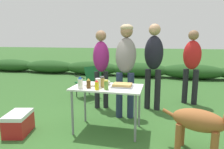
% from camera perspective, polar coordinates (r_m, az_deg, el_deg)
% --- Properties ---
extents(ground_plane, '(60.00, 60.00, 0.00)m').
position_cam_1_polar(ground_plane, '(3.43, -1.32, -15.60)').
color(ground_plane, '#336028').
extents(shrub_hedge, '(14.40, 0.90, 0.55)m').
position_cam_1_polar(shrub_hedge, '(8.09, 7.75, 1.38)').
color(shrub_hedge, '#234C1E').
rests_on(shrub_hedge, ground).
extents(folding_table, '(1.10, 0.64, 0.74)m').
position_cam_1_polar(folding_table, '(3.20, -1.37, -4.82)').
color(folding_table, silver).
rests_on(folding_table, ground).
extents(food_tray, '(0.33, 0.24, 0.06)m').
position_cam_1_polar(food_tray, '(3.15, 2.97, -3.13)').
color(food_tray, '#9E9EA3').
rests_on(food_tray, folding_table).
extents(plate_stack, '(0.23, 0.23, 0.03)m').
position_cam_1_polar(plate_stack, '(3.27, -6.14, -2.86)').
color(plate_stack, white).
rests_on(plate_stack, folding_table).
extents(mixing_bowl, '(0.21, 0.21, 0.09)m').
position_cam_1_polar(mixing_bowl, '(3.31, -2.27, -2.17)').
color(mixing_bowl, '#ADBC99').
rests_on(mixing_bowl, folding_table).
extents(paper_cup_stack, '(0.08, 0.08, 0.15)m').
position_cam_1_polar(paper_cup_stack, '(3.08, -4.02, -2.51)').
color(paper_cup_stack, white).
rests_on(paper_cup_stack, folding_table).
extents(relish_jar, '(0.06, 0.06, 0.14)m').
position_cam_1_polar(relish_jar, '(2.98, -1.67, -3.00)').
color(relish_jar, olive).
rests_on(relish_jar, folding_table).
extents(mayo_bottle, '(0.07, 0.07, 0.19)m').
position_cam_1_polar(mayo_bottle, '(3.07, -9.07, -2.34)').
color(mayo_bottle, silver).
rests_on(mayo_bottle, folding_table).
extents(spice_jar, '(0.08, 0.08, 0.17)m').
position_cam_1_polar(spice_jar, '(3.13, -2.86, -2.11)').
color(spice_jar, '#B2893D').
rests_on(spice_jar, folding_table).
extents(beer_bottle, '(0.06, 0.06, 0.15)m').
position_cam_1_polar(beer_bottle, '(3.09, -6.71, -2.55)').
color(beer_bottle, brown).
rests_on(beer_bottle, folding_table).
extents(mustard_bottle, '(0.06, 0.06, 0.15)m').
position_cam_1_polar(mustard_bottle, '(2.98, -4.38, -3.01)').
color(mustard_bottle, yellow).
rests_on(mustard_bottle, folding_table).
extents(standing_person_in_gray_fleece, '(0.44, 0.56, 1.77)m').
position_cam_1_polar(standing_person_in_gray_fleece, '(3.81, 3.97, 4.41)').
color(standing_person_in_gray_fleece, '#232D4C').
rests_on(standing_person_in_gray_fleece, ground).
extents(standing_person_with_beanie, '(0.40, 0.34, 1.66)m').
position_cam_1_polar(standing_person_with_beanie, '(4.23, -3.11, 3.65)').
color(standing_person_with_beanie, black).
rests_on(standing_person_with_beanie, ground).
extents(standing_person_in_red_jacket, '(0.44, 0.35, 1.79)m').
position_cam_1_polar(standing_person_in_red_jacket, '(4.22, 11.80, 4.41)').
color(standing_person_in_red_jacket, black).
rests_on(standing_person_in_red_jacket, ground).
extents(standing_person_in_dark_puffer, '(0.45, 0.38, 1.68)m').
position_cam_1_polar(standing_person_in_dark_puffer, '(4.86, 21.84, 3.72)').
color(standing_person_in_dark_puffer, black).
rests_on(standing_person_in_dark_puffer, ground).
extents(dog, '(1.01, 0.50, 0.66)m').
position_cam_1_polar(dog, '(2.87, 24.67, -12.34)').
color(dog, '#9E5B2D').
rests_on(dog, ground).
extents(camp_chair_green_behind_table, '(0.75, 0.71, 0.83)m').
position_cam_1_polar(camp_chair_green_behind_table, '(5.06, -6.39, -1.60)').
color(camp_chair_green_behind_table, '#19602D').
rests_on(camp_chair_green_behind_table, ground).
extents(cooler_box, '(0.42, 0.54, 0.34)m').
position_cam_1_polar(cooler_box, '(3.58, -25.12, -12.46)').
color(cooler_box, '#B21E1E').
rests_on(cooler_box, ground).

